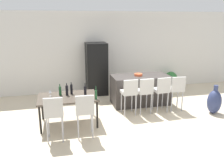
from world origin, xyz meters
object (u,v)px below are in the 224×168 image
Objects in this scene: bar_chair_right at (162,89)px; wine_bottle_inner at (71,89)px; bar_chair_far at (177,88)px; wine_bottle_left at (96,94)px; kitchen_island at (140,90)px; wine_glass_middle at (50,91)px; wine_bottle_right at (67,90)px; potted_plant at (171,79)px; dining_table at (68,99)px; wine_bottle_corner at (60,91)px; dining_chair_far at (85,109)px; wine_bottle_far at (85,91)px; bar_chair_left at (129,91)px; refrigerator at (96,69)px; floor_vase at (214,102)px; bar_chair_middle at (145,90)px; dining_chair_near at (54,112)px; fruit_bowl at (138,75)px.

wine_bottle_inner is at bearing -179.94° from bar_chair_right.
bar_chair_far is 2.52m from wine_bottle_left.
wine_glass_middle is at bearing -162.50° from kitchen_island.
wine_bottle_right reaches higher than wine_glass_middle.
potted_plant is at bearing 36.91° from kitchen_island.
wine_bottle_corner is (-0.18, 0.14, 0.18)m from dining_table.
bar_chair_right is at bearing 0.06° from wine_bottle_inner.
dining_chair_far is 3.30× the size of wine_bottle_far.
bar_chair_far is 1.58× the size of potted_plant.
wine_bottle_corner is (-1.87, -0.04, 0.16)m from bar_chair_left.
wine_bottle_left is (0.67, -0.36, 0.18)m from dining_table.
bar_chair_left is 1.27m from wine_bottle_far.
wine_bottle_left is 0.17× the size of refrigerator.
kitchen_island is at bearing 113.83° from bar_chair_right.
floor_vase is at bearing -35.05° from kitchen_island.
bar_chair_middle is (0.46, 0.00, 0.00)m from bar_chair_left.
refrigerator reaches higher than floor_vase.
bar_chair_left reaches higher than potted_plant.
bar_chair_left is at bearing 6.13° from dining_table.
wine_bottle_far is 4.29m from potted_plant.
bar_chair_left is 1.17m from wine_bottle_left.
dining_table is (-1.69, -0.18, -0.02)m from bar_chair_left.
bar_chair_left reaches higher than wine_glass_middle.
dining_chair_near is at bearing -144.32° from potted_plant.
wine_bottle_corner is at bearing -153.00° from potted_plant.
wine_bottle_left is (-1.64, -1.35, 0.40)m from kitchen_island.
bar_chair_right reaches higher than dining_table.
fruit_bowl is (2.24, 0.89, 0.08)m from wine_bottle_right.
fruit_bowl is at bearing 19.38° from wine_bottle_corner.
dining_chair_near is 6.03× the size of wine_glass_middle.
bar_chair_middle is 1.00× the size of bar_chair_right.
floor_vase is at bearing -3.69° from dining_table.
refrigerator is (1.55, 2.18, 0.06)m from wine_glass_middle.
bar_chair_left is 4.19× the size of fruit_bowl.
wine_bottle_right is 2.41m from fruit_bowl.
dining_chair_far reaches higher than wine_bottle_corner.
fruit_bowl is at bearing 23.98° from dining_table.
kitchen_island is 2.14m from wine_bottle_far.
wine_bottle_left reaches higher than floor_vase.
dining_chair_far is 1.12m from wine_bottle_corner.
potted_plant is (0.92, 2.11, -0.30)m from bar_chair_far.
bar_chair_left is 1.26× the size of floor_vase.
wine_bottle_left is 2.70m from refrigerator.
bar_chair_far is 3.61m from dining_chair_near.
wine_bottle_left reaches higher than potted_plant.
wine_glass_middle is (-0.25, -0.02, 0.01)m from wine_bottle_corner.
fruit_bowl is at bearing -179.82° from kitchen_island.
potted_plant is (4.22, 2.15, -0.46)m from wine_bottle_corner.
bar_chair_far is at bearing -46.72° from refrigerator.
wine_bottle_left is (-2.00, -0.54, 0.16)m from bar_chair_right.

